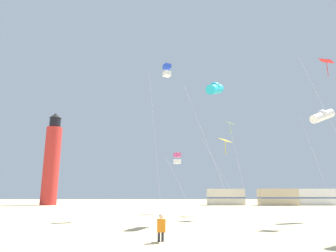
% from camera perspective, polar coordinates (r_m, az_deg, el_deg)
% --- Properties ---
extents(kite_flyer_standing, '(0.36, 0.53, 1.16)m').
position_cam_1_polar(kite_flyer_standing, '(13.02, -1.34, -18.91)').
color(kite_flyer_standing, orange).
rests_on(kite_flyer_standing, ground).
extents(kite_diamond_gold, '(3.19, 2.72, 6.54)m').
position_cam_1_polar(kite_diamond_gold, '(25.12, 10.95, -3.21)').
color(kite_diamond_gold, silver).
rests_on(kite_diamond_gold, ground).
extents(kite_box_rainbow, '(2.76, 1.96, 6.21)m').
position_cam_1_polar(kite_box_rainbow, '(31.58, 1.79, -6.24)').
color(kite_box_rainbow, silver).
rests_on(kite_box_rainbow, ground).
extents(kite_diamond_scarlet, '(3.11, 2.99, 11.89)m').
position_cam_1_polar(kite_diamond_scarlet, '(25.25, 28.37, 9.94)').
color(kite_diamond_scarlet, silver).
rests_on(kite_diamond_scarlet, ground).
extents(kite_diamond_lime, '(2.00, 2.00, 9.26)m').
position_cam_1_polar(kite_diamond_lime, '(30.86, 11.99, -0.06)').
color(kite_diamond_lime, silver).
rests_on(kite_diamond_lime, ground).
extents(kite_box_blue, '(2.08, 2.08, 13.61)m').
position_cam_1_polar(kite_box_blue, '(27.61, -0.21, 10.63)').
color(kite_box_blue, silver).
rests_on(kite_box_blue, ground).
extents(kite_tube_cyan, '(3.20, 3.61, 10.27)m').
position_cam_1_polar(kite_tube_cyan, '(22.34, 9.05, 7.13)').
color(kite_tube_cyan, silver).
rests_on(kite_tube_cyan, ground).
extents(kite_tube_white, '(2.86, 2.46, 8.89)m').
position_cam_1_polar(kite_tube_white, '(27.24, 27.62, 1.77)').
color(kite_tube_white, silver).
rests_on(kite_tube_white, ground).
extents(lighthouse_distant, '(2.80, 2.80, 16.80)m').
position_cam_1_polar(lighthouse_distant, '(58.10, -21.51, -6.22)').
color(lighthouse_distant, red).
rests_on(lighthouse_distant, ground).
extents(rv_van_cream, '(6.52, 2.58, 2.80)m').
position_cam_1_polar(rv_van_cream, '(54.92, 11.06, -13.29)').
color(rv_van_cream, beige).
rests_on(rv_van_cream, ground).
extents(rv_van_tan, '(6.48, 2.44, 2.80)m').
position_cam_1_polar(rv_van_tan, '(55.24, 20.40, -12.73)').
color(rv_van_tan, '#C6B28C').
rests_on(rv_van_tan, ground).
extents(rv_van_white, '(6.47, 2.44, 2.80)m').
position_cam_1_polar(rv_van_white, '(59.04, 26.46, -12.16)').
color(rv_van_white, white).
rests_on(rv_van_white, ground).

